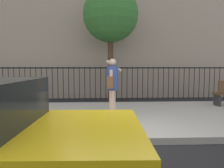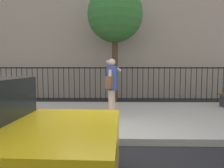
# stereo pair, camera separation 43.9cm
# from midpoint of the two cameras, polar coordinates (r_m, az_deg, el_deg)

# --- Properties ---
(ground_plane) EXTENTS (60.00, 60.00, 0.00)m
(ground_plane) POSITION_cam_midpoint_polar(r_m,az_deg,el_deg) (4.39, -1.39, -16.67)
(ground_plane) COLOR black
(sidewalk) EXTENTS (28.00, 4.40, 0.15)m
(sidewalk) POSITION_cam_midpoint_polar(r_m,az_deg,el_deg) (6.47, -1.85, -8.92)
(sidewalk) COLOR #B2ADA3
(sidewalk) RESTS_ON ground
(iron_fence) EXTENTS (12.03, 0.04, 1.60)m
(iron_fence) POSITION_cam_midpoint_polar(r_m,az_deg,el_deg) (10.00, -2.19, 1.40)
(iron_fence) COLOR black
(iron_fence) RESTS_ON ground
(pedestrian_on_phone) EXTENTS (0.50, 0.70, 1.69)m
(pedestrian_on_phone) POSITION_cam_midpoint_polar(r_m,az_deg,el_deg) (6.10, -1.97, 0.32)
(pedestrian_on_phone) COLOR beige
(pedestrian_on_phone) RESTS_ON sidewalk
(street_tree_mid) EXTENTS (2.40, 2.40, 5.07)m
(street_tree_mid) POSITION_cam_midpoint_polar(r_m,az_deg,el_deg) (9.48, -1.78, 18.38)
(street_tree_mid) COLOR #4C3823
(street_tree_mid) RESTS_ON ground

